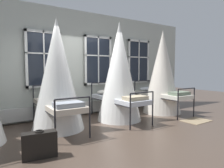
% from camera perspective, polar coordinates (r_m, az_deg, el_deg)
% --- Properties ---
extents(ground, '(20.87, 20.87, 0.00)m').
position_cam_1_polar(ground, '(5.50, -5.36, -11.41)').
color(ground, '#4C3D33').
extents(back_wall_with_windows, '(9.65, 0.10, 3.29)m').
position_cam_1_polar(back_wall_with_windows, '(6.51, -11.17, 5.65)').
color(back_wall_with_windows, '#B2B7AD').
rests_on(back_wall_with_windows, ground).
extents(window_bank, '(6.34, 0.10, 2.49)m').
position_cam_1_polar(window_bank, '(6.42, -10.67, -0.01)').
color(window_bank, black).
rests_on(window_bank, ground).
extents(cot_second, '(1.27, 2.02, 2.72)m').
position_cam_1_polar(cot_second, '(5.10, -15.04, 2.26)').
color(cot_second, black).
rests_on(cot_second, ground).
extents(cot_third, '(1.27, 2.01, 2.81)m').
position_cam_1_polar(cot_third, '(5.87, 2.02, 3.12)').
color(cot_third, black).
rests_on(cot_third, ground).
extents(cot_fourth, '(1.27, 2.02, 2.76)m').
position_cam_1_polar(cot_fourth, '(7.06, 13.87, 3.00)').
color(cot_fourth, black).
rests_on(cot_fourth, ground).
extents(rug_fourth, '(0.81, 0.57, 0.01)m').
position_cam_1_polar(rug_fourth, '(6.37, 22.45, -9.46)').
color(rug_fourth, '#8E7A5B').
rests_on(rug_fourth, ground).
extents(suitcase_dark, '(0.58, 0.28, 0.47)m').
position_cam_1_polar(suitcase_dark, '(3.76, -19.64, -15.73)').
color(suitcase_dark, black).
rests_on(suitcase_dark, ground).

